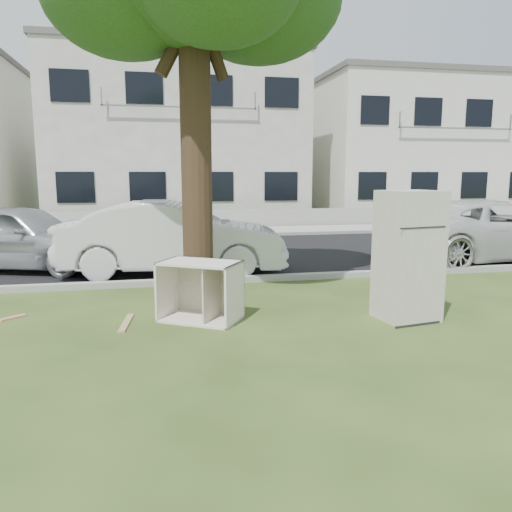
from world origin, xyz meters
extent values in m
plane|color=#2C4117|center=(0.00, 0.00, 0.00)|extent=(120.00, 120.00, 0.00)
cube|color=black|center=(0.00, 6.00, 0.01)|extent=(120.00, 7.00, 0.01)
cube|color=gray|center=(0.00, 2.45, 0.00)|extent=(120.00, 0.18, 0.12)
cube|color=gray|center=(0.00, 9.55, 0.00)|extent=(120.00, 0.18, 0.12)
cube|color=gray|center=(0.00, 11.00, 0.01)|extent=(120.00, 2.80, 0.01)
cube|color=gray|center=(0.00, 12.60, 0.35)|extent=(120.00, 0.15, 0.70)
cylinder|color=black|center=(-0.40, 1.80, 2.60)|extent=(0.54, 0.54, 5.20)
cube|color=silver|center=(0.00, 17.50, 3.60)|extent=(11.00, 8.00, 7.20)
cube|color=#595451|center=(0.00, 17.50, 7.32)|extent=(11.22, 8.16, 0.24)
cube|color=silver|center=(12.00, 17.50, 3.30)|extent=(10.00, 8.00, 6.60)
cube|color=#595451|center=(12.00, 17.50, 6.72)|extent=(10.20, 8.16, 0.24)
cube|color=beige|center=(2.46, -0.52, 0.95)|extent=(0.89, 0.84, 1.89)
cube|color=white|center=(-0.53, 0.02, 0.44)|extent=(1.32, 1.18, 0.87)
cube|color=#9D8857|center=(-1.60, 0.05, 0.01)|extent=(0.19, 0.88, 0.02)
imported|color=silver|center=(-0.77, 3.58, 0.78)|extent=(4.88, 2.17, 1.56)
imported|color=silver|center=(7.06, 3.78, 0.75)|extent=(5.58, 2.89, 1.50)
imported|color=#989A9E|center=(-4.13, 4.73, 0.75)|extent=(4.72, 3.09, 1.50)
camera|label=1|loc=(-1.15, -7.10, 2.14)|focal=35.00mm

